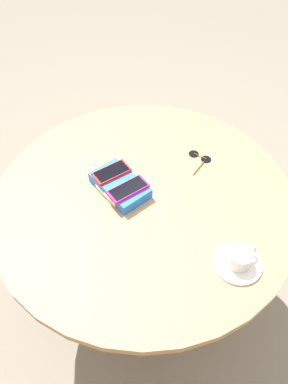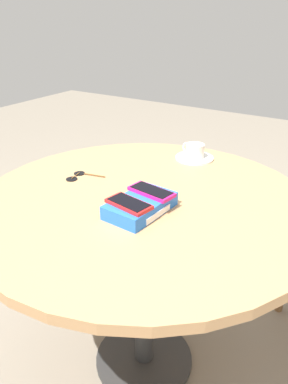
% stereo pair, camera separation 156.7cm
% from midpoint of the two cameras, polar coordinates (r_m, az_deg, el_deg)
% --- Properties ---
extents(ground_plane, '(8.00, 8.00, 0.00)m').
position_cam_midpoint_polar(ground_plane, '(1.61, -21.75, -45.88)').
color(ground_plane, gray).
extents(round_table, '(1.06, 1.06, 0.73)m').
position_cam_midpoint_polar(round_table, '(1.05, -28.60, -34.07)').
color(round_table, '#2D2D2D').
rests_on(round_table, ground_plane).
extents(phone_box, '(0.22, 0.14, 0.04)m').
position_cam_midpoint_polar(phone_box, '(0.92, -34.05, -34.55)').
color(phone_box, blue).
rests_on(phone_box, round_table).
extents(phone_red, '(0.09, 0.14, 0.01)m').
position_cam_midpoint_polar(phone_red, '(0.90, -38.07, -34.84)').
color(phone_red, red).
rests_on(phone_red, phone_box).
extents(phone_magenta, '(0.08, 0.15, 0.01)m').
position_cam_midpoint_polar(phone_magenta, '(0.90, -31.03, -32.29)').
color(phone_magenta, '#D11975').
rests_on(phone_magenta, phone_box).
extents(saucer, '(0.15, 0.15, 0.01)m').
position_cam_midpoint_polar(saucer, '(1.10, -11.92, -18.46)').
color(saucer, silver).
rests_on(saucer, round_table).
extents(coffee_cup, '(0.07, 0.10, 0.05)m').
position_cam_midpoint_polar(coffee_cup, '(1.08, -12.15, -17.19)').
color(coffee_cup, silver).
rests_on(coffee_cup, saucer).
extents(sunglasses, '(0.09, 0.12, 0.01)m').
position_cam_midpoint_polar(sunglasses, '(1.16, -36.84, -21.52)').
color(sunglasses, black).
rests_on(sunglasses, round_table).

